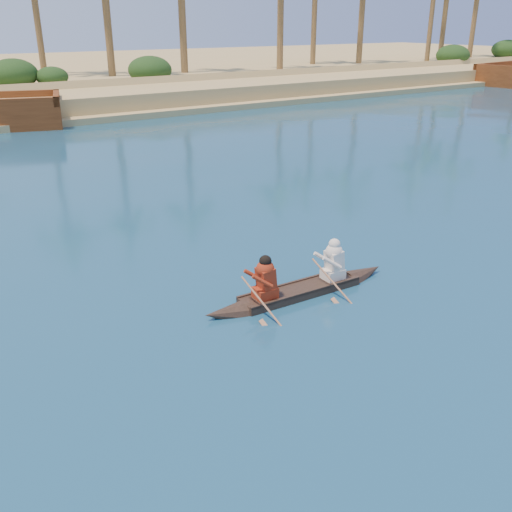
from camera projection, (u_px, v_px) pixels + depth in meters
ground at (496, 216)px, 16.73m from camera, size 160.00×160.00×0.00m
sandy_embankment at (48, 76)px, 52.43m from camera, size 150.00×51.00×1.50m
shrub_cluster at (107, 83)px, 40.39m from camera, size 100.00×6.00×2.40m
canoe at (300, 284)px, 11.83m from camera, size 4.48×0.76×1.23m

